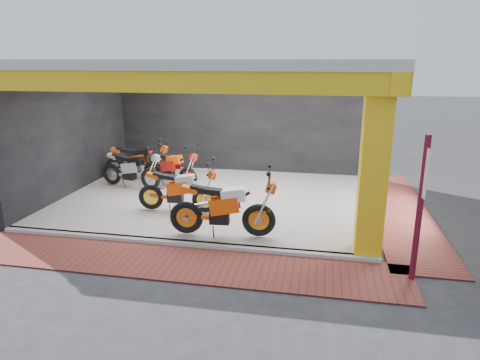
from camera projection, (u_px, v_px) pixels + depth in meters
name	position (u px, v px, depth m)	size (l,w,h in m)	color
ground	(194.00, 227.00, 9.77)	(80.00, 80.00, 0.00)	#2D2D30
showroom_floor	(215.00, 198.00, 11.65)	(8.00, 6.00, 0.10)	silver
showroom_ceiling	(213.00, 64.00, 10.69)	(8.40, 6.40, 0.20)	beige
back_wall	(237.00, 121.00, 14.12)	(8.20, 0.20, 3.50)	black
left_wall	(72.00, 132.00, 11.94)	(0.20, 6.20, 3.50)	black
corner_column	(374.00, 169.00, 7.90)	(0.50, 0.50, 3.50)	#E9B113
header_beam_front	(172.00, 82.00, 7.93)	(8.40, 0.30, 0.40)	#E9B113
header_beam_right	(378.00, 77.00, 10.04)	(0.30, 6.40, 0.40)	#E9B113
floor_kerb	(179.00, 243.00, 8.80)	(8.00, 0.20, 0.10)	silver
paver_front	(166.00, 262.00, 8.07)	(9.00, 1.40, 0.03)	maroon
paver_right	(399.00, 211.00, 10.78)	(1.40, 7.00, 0.03)	maroon
signpost	(420.00, 204.00, 7.06)	(0.10, 0.36, 2.55)	#5D0D20
moto_hero	(259.00, 205.00, 8.79)	(2.37, 0.88, 1.45)	#FF4B0A
moto_row_a	(204.00, 188.00, 10.21)	(2.10, 0.78, 1.28)	#E34309
moto_row_b	(150.00, 169.00, 12.05)	(2.08, 0.77, 1.27)	#9A9DA1
moto_row_c	(188.00, 167.00, 12.21)	(2.07, 0.77, 1.26)	red
moto_row_d	(158.00, 159.00, 13.07)	(2.15, 0.79, 1.31)	#EB4C09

